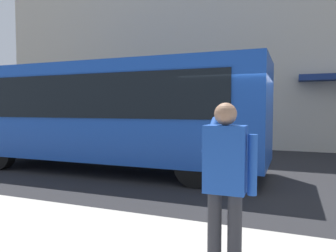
# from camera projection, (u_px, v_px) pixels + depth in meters

# --- Properties ---
(ground_plane) EXTENTS (60.00, 60.00, 0.00)m
(ground_plane) POSITION_uv_depth(u_px,v_px,m) (243.00, 181.00, 7.87)
(ground_plane) COLOR #232326
(building_facade_far) EXTENTS (28.00, 1.55, 12.00)m
(building_facade_far) POSITION_uv_depth(u_px,v_px,m) (268.00, 11.00, 13.85)
(building_facade_far) COLOR beige
(building_facade_far) RESTS_ON ground_plane
(red_bus) EXTENTS (9.05, 2.54, 3.08)m
(red_bus) POSITION_uv_depth(u_px,v_px,m) (107.00, 112.00, 9.26)
(red_bus) COLOR #1947AD
(red_bus) RESTS_ON ground_plane
(pedestrian_photographer) EXTENTS (0.53, 0.52, 1.70)m
(pedestrian_photographer) POSITION_uv_depth(u_px,v_px,m) (225.00, 175.00, 3.13)
(pedestrian_photographer) COLOR #2D2D33
(pedestrian_photographer) RESTS_ON sidewalk_curb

